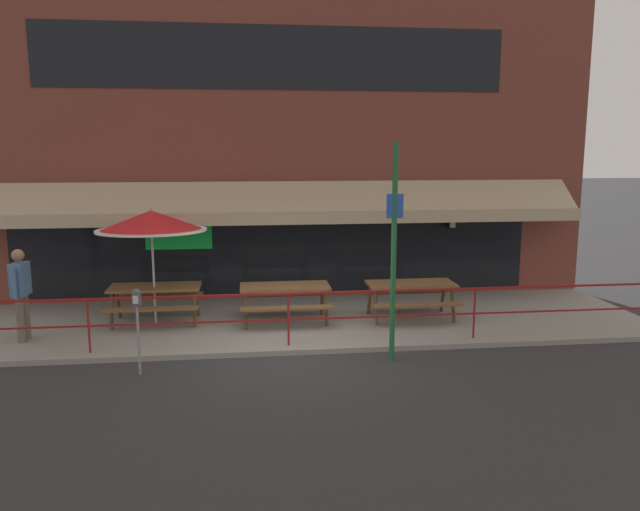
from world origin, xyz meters
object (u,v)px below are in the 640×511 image
Objects in this scene: parking_meter_near at (137,305)px; street_sign_pole at (394,251)px; picnic_table_right at (411,290)px; picnic_table_centre at (285,293)px; pedestrian_walking at (21,290)px; picnic_table_left at (155,294)px; patio_umbrella_left at (151,222)px.

street_sign_pole reaches higher than parking_meter_near.
picnic_table_centre is at bearing 178.47° from picnic_table_right.
picnic_table_centre is at bearing 8.06° from pedestrian_walking.
picnic_table_left is 1.27× the size of parking_meter_near.
picnic_table_centre is 2.60m from picnic_table_right.
picnic_table_left is 1.48m from patio_umbrella_left.
street_sign_pole is at bearing -13.73° from pedestrian_walking.
street_sign_pole reaches higher than patio_umbrella_left.
pedestrian_walking is (-7.44, -0.62, 0.35)m from picnic_table_right.
parking_meter_near is at bearing -87.92° from picnic_table_left.
picnic_table_centre is at bearing -3.09° from patio_umbrella_left.
street_sign_pole is (4.18, 0.18, 0.76)m from parking_meter_near.
picnic_table_centre is (2.60, -0.25, 0.00)m from picnic_table_left.
parking_meter_near is 0.38× the size of street_sign_pole.
picnic_table_left is 2.61m from picnic_table_centre.
picnic_table_centre is at bearing -5.39° from picnic_table_left.
patio_umbrella_left is at bearing 177.69° from picnic_table_right.
parking_meter_near is (0.10, -2.70, 0.44)m from picnic_table_left.
street_sign_pole is at bearing -30.55° from picnic_table_left.
pedestrian_walking is (-4.84, -0.69, 0.35)m from picnic_table_centre.
parking_meter_near is at bearing -87.84° from patio_umbrella_left.
parking_meter_near is at bearing -154.90° from picnic_table_right.
patio_umbrella_left is at bearing 150.51° from street_sign_pole.
pedestrian_walking is at bearing -175.27° from picnic_table_right.
patio_umbrella_left is 2.80m from parking_meter_near.
picnic_table_centre is 1.05× the size of pedestrian_walking.
picnic_table_right is (2.60, -0.07, 0.00)m from picnic_table_centre.
pedestrian_walking reaches higher than parking_meter_near.
picnic_table_centre is 3.07m from street_sign_pole.
picnic_table_left and picnic_table_centre have the same top height.
patio_umbrella_left is 1.67× the size of parking_meter_near.
picnic_table_right is (5.19, -0.31, 0.00)m from picnic_table_left.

